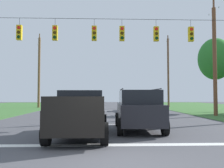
# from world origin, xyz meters

# --- Properties ---
(ground_plane) EXTENTS (120.00, 120.00, 0.00)m
(ground_plane) POSITION_xyz_m (0.00, 0.00, 0.00)
(ground_plane) COLOR #47474C
(stop_bar_stripe) EXTENTS (14.43, 0.45, 0.01)m
(stop_bar_stripe) POSITION_xyz_m (0.00, 2.26, 0.00)
(stop_bar_stripe) COLOR white
(stop_bar_stripe) RESTS_ON ground
(lane_dash_0) EXTENTS (2.50, 0.15, 0.01)m
(lane_dash_0) POSITION_xyz_m (0.00, 8.26, 0.00)
(lane_dash_0) COLOR white
(lane_dash_0) RESTS_ON ground
(lane_dash_1) EXTENTS (2.50, 0.15, 0.01)m
(lane_dash_1) POSITION_xyz_m (0.00, 14.70, 0.00)
(lane_dash_1) COLOR white
(lane_dash_1) RESTS_ON ground
(lane_dash_2) EXTENTS (2.50, 0.15, 0.01)m
(lane_dash_2) POSITION_xyz_m (0.00, 21.89, 0.00)
(lane_dash_2) COLOR white
(lane_dash_2) RESTS_ON ground
(overhead_signal_span) EXTENTS (17.72, 0.31, 7.11)m
(overhead_signal_span) POSITION_xyz_m (0.01, 9.17, 4.15)
(overhead_signal_span) COLOR brown
(overhead_signal_span) RESTS_ON ground
(pickup_truck) EXTENTS (2.30, 5.41, 1.95)m
(pickup_truck) POSITION_xyz_m (-1.26, 4.11, 0.97)
(pickup_truck) COLOR black
(pickup_truck) RESTS_ON ground
(suv_black) EXTENTS (2.33, 4.85, 2.05)m
(suv_black) POSITION_xyz_m (1.47, 5.83, 1.06)
(suv_black) COLOR black
(suv_black) RESTS_ON ground
(distant_car_crossing_white) EXTENTS (2.10, 4.34, 1.52)m
(distant_car_crossing_white) POSITION_xyz_m (3.27, 21.32, 0.79)
(distant_car_crossing_white) COLOR silver
(distant_car_crossing_white) RESTS_ON ground
(utility_pole_mid_right) EXTENTS (0.33, 1.95, 10.12)m
(utility_pole_mid_right) POSITION_xyz_m (9.31, 14.16, 4.82)
(utility_pole_mid_right) COLOR brown
(utility_pole_mid_right) RESTS_ON ground
(utility_pole_far_right) EXTENTS (0.29, 1.52, 10.77)m
(utility_pole_far_right) POSITION_xyz_m (9.41, 29.48, 5.28)
(utility_pole_far_right) COLOR brown
(utility_pole_far_right) RESTS_ON ground
(utility_pole_far_left) EXTENTS (0.33, 1.98, 10.69)m
(utility_pole_far_left) POSITION_xyz_m (-9.50, 28.99, 5.28)
(utility_pole_far_left) COLOR brown
(utility_pole_far_left) RESTS_ON ground
(tree_roadside_right) EXTENTS (3.49, 3.49, 7.73)m
(tree_roadside_right) POSITION_xyz_m (11.42, 18.57, 5.53)
(tree_roadside_right) COLOR brown
(tree_roadside_right) RESTS_ON ground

